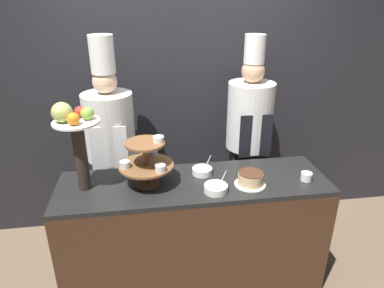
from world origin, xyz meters
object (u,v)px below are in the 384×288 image
cake_round (250,179)px  tiered_stand (147,161)px  serving_bowl_far (202,171)px  fruit_pedestal (75,133)px  serving_bowl_near (216,188)px  chef_left (111,144)px  chef_center_left (249,135)px  cup_white (306,176)px

cake_round → tiered_stand: bearing=171.0°
serving_bowl_far → cake_round: bearing=-34.5°
fruit_pedestal → serving_bowl_near: 0.99m
tiered_stand → serving_bowl_far: size_ratio=2.55×
chef_left → chef_center_left: size_ratio=1.01×
cake_round → serving_bowl_near: (-0.26, -0.05, -0.02)m
serving_bowl_near → chef_left: 1.02m
fruit_pedestal → serving_bowl_near: bearing=-11.1°
tiered_stand → fruit_pedestal: size_ratio=0.61×
cake_round → cup_white: cake_round is taller
cake_round → chef_center_left: size_ratio=0.12×
chef_center_left → tiered_stand: bearing=-148.7°
tiered_stand → fruit_pedestal: (-0.44, 0.01, 0.23)m
cup_white → chef_center_left: bearing=109.8°
tiered_stand → serving_bowl_near: (0.45, -0.17, -0.16)m
fruit_pedestal → cake_round: size_ratio=2.84×
cake_round → chef_center_left: bearing=74.2°
cake_round → cup_white: 0.42m
tiered_stand → serving_bowl_near: size_ratio=2.37×
tiered_stand → serving_bowl_far: tiered_stand is taller
fruit_pedestal → chef_left: (0.16, 0.53, -0.32)m
tiered_stand → fruit_pedestal: 0.50m
chef_center_left → chef_left: bearing=180.0°
tiered_stand → chef_center_left: chef_center_left is taller
serving_bowl_near → fruit_pedestal: bearing=168.9°
serving_bowl_far → chef_left: chef_left is taller
serving_bowl_far → fruit_pedestal: bearing=-174.1°
tiered_stand → chef_left: bearing=117.3°
cake_round → serving_bowl_near: bearing=-168.4°
cake_round → serving_bowl_far: bearing=145.5°
cake_round → cup_white: (0.42, 0.01, -0.02)m
cake_round → chef_left: chef_left is taller
tiered_stand → cake_round: bearing=-9.0°
serving_bowl_near → cake_round: bearing=11.6°
cake_round → serving_bowl_near: serving_bowl_near is taller
chef_center_left → fruit_pedestal: bearing=-158.2°
cake_round → serving_bowl_near: size_ratio=1.36×
serving_bowl_near → tiered_stand: bearing=159.9°
cup_white → serving_bowl_near: bearing=-175.0°
chef_center_left → cup_white: bearing=-70.2°
tiered_stand → cup_white: tiered_stand is taller
serving_bowl_near → chef_center_left: bearing=58.0°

